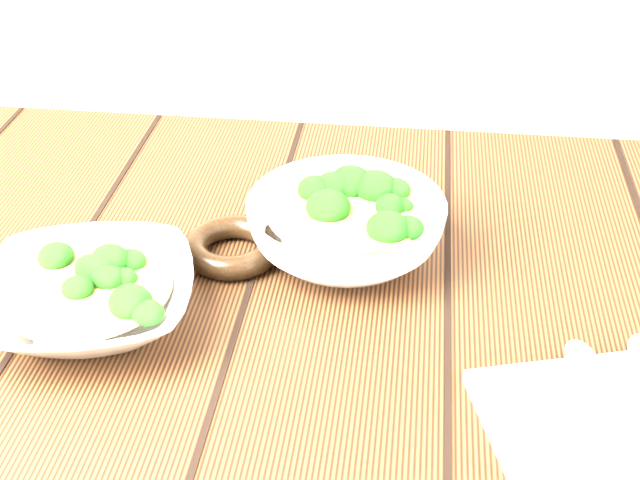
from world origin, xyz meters
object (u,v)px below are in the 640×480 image
(napkin, at_px, (626,433))
(soup_bowl_front, at_px, (88,297))
(soup_bowl_back, at_px, (346,226))
(table, at_px, (271,387))
(trivet, at_px, (233,247))

(napkin, bearing_deg, soup_bowl_front, 151.94)
(soup_bowl_front, distance_m, napkin, 0.50)
(soup_bowl_back, bearing_deg, napkin, -43.39)
(table, bearing_deg, trivet, 125.78)
(soup_bowl_front, bearing_deg, trivet, 46.76)
(trivet, height_order, napkin, trivet)
(soup_bowl_back, height_order, trivet, soup_bowl_back)
(trivet, bearing_deg, napkin, -30.65)
(trivet, bearing_deg, table, -54.22)
(soup_bowl_front, distance_m, soup_bowl_back, 0.27)
(soup_bowl_back, height_order, napkin, soup_bowl_back)
(soup_bowl_front, xyz_separation_m, napkin, (0.49, -0.10, -0.02))
(soup_bowl_front, relative_size, trivet, 2.30)
(soup_bowl_back, bearing_deg, soup_bowl_front, -148.74)
(soup_bowl_front, xyz_separation_m, trivet, (0.11, 0.12, -0.01))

